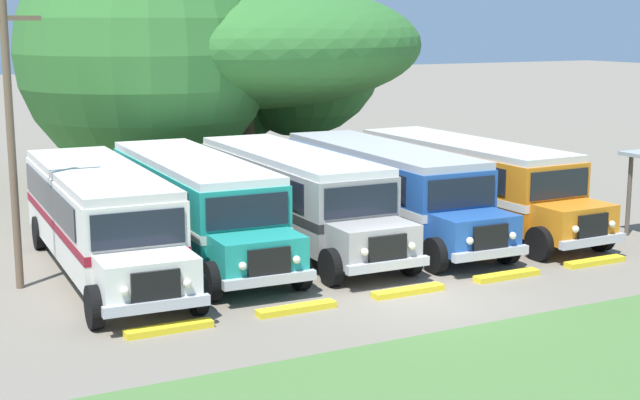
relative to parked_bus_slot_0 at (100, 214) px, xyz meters
The scene contains 13 objects.
ground_plane 9.04m from the parked_bus_slot_0, 45.29° to the right, with size 220.00×220.00×0.00m, color slate.
parked_bus_slot_0 is the anchor object (origin of this frame).
parked_bus_slot_1 3.11m from the parked_bus_slot_0, 13.82° to the left, with size 3.04×10.89×2.82m.
parked_bus_slot_2 6.21m from the parked_bus_slot_0, ahead, with size 2.87×10.86×2.82m.
parked_bus_slot_3 9.35m from the parked_bus_slot_0, ahead, with size 2.99×10.88×2.82m.
parked_bus_slot_4 12.52m from the parked_bus_slot_0, ahead, with size 2.85×10.86×2.82m.
curb_wheelstop_0 6.01m from the parked_bus_slot_0, 90.32° to the right, with size 2.00×0.36×0.15m, color yellow.
curb_wheelstop_1 6.77m from the parked_bus_slot_0, 61.86° to the right, with size 2.00×0.36×0.15m, color yellow.
curb_wheelstop_2 8.68m from the parked_bus_slot_0, 42.92° to the right, with size 2.00×0.36×0.15m, color yellow.
curb_wheelstop_3 11.16m from the parked_bus_slot_0, 31.75° to the right, with size 2.00×0.36×0.15m, color yellow.
curb_wheelstop_4 13.92m from the parked_bus_slot_0, 24.88° to the right, with size 2.00×0.36×0.15m, color yellow.
broad_shade_tree 16.45m from the parked_bus_slot_0, 56.92° to the left, with size 17.59×16.57×10.62m.
utility_pole 3.42m from the parked_bus_slot_0, 162.89° to the right, with size 1.80×0.20×7.45m.
Camera 1 is at (-12.40, -18.38, 6.73)m, focal length 51.93 mm.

